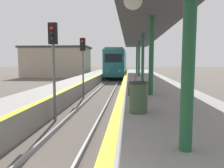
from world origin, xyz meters
name	(u,v)px	position (x,y,z in m)	size (l,w,h in m)	color
train	(117,63)	(0.00, 34.88, 2.26)	(2.82, 18.63, 4.45)	black
signal_near	(53,53)	(-1.21, 6.83, 2.99)	(0.36, 0.31, 4.26)	#595959
signal_mid	(83,56)	(-1.25, 13.00, 2.99)	(0.36, 0.31, 4.26)	#595959
station_canopy	(143,33)	(3.10, 15.12, 4.81)	(3.22, 33.62, 4.02)	#1E5133
trash_bin	(138,97)	(2.35, 4.63, 1.49)	(0.62, 0.62, 1.01)	#384C38
bench	(133,84)	(2.25, 8.85, 1.48)	(0.44, 1.90, 0.92)	brown
station_building	(57,62)	(-10.02, 33.24, 2.53)	(11.10, 5.47, 5.02)	tan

